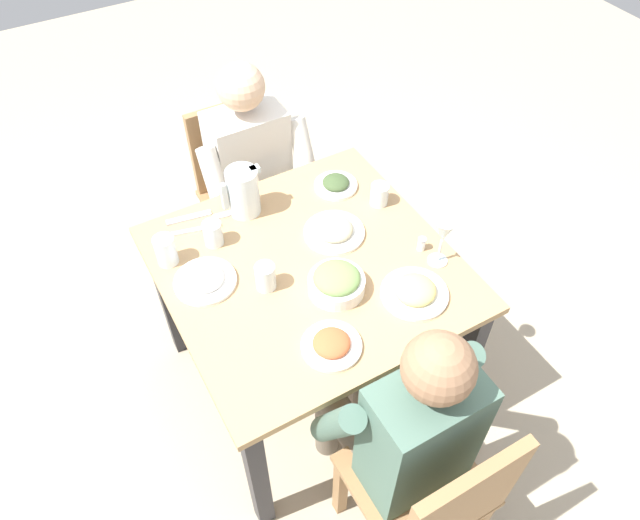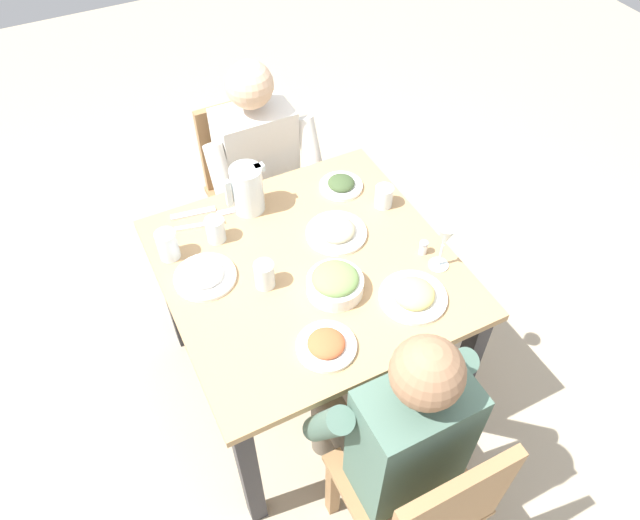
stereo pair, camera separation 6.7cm
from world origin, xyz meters
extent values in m
plane|color=tan|center=(0.00, 0.00, 0.00)|extent=(8.00, 8.00, 0.00)
cube|color=tan|center=(0.00, 0.00, 0.73)|extent=(0.99, 0.99, 0.03)
cube|color=#232328|center=(-0.44, -0.44, 0.36)|extent=(0.06, 0.06, 0.72)
cube|color=#232328|center=(0.44, -0.44, 0.36)|extent=(0.06, 0.06, 0.72)
cube|color=#232328|center=(-0.44, 0.44, 0.36)|extent=(0.06, 0.06, 0.72)
cube|color=#232328|center=(0.44, 0.44, 0.36)|extent=(0.06, 0.06, 0.72)
cube|color=#997047|center=(-0.26, -0.89, 0.21)|extent=(0.04, 0.04, 0.41)
cube|color=#997047|center=(0.08, -0.89, 0.21)|extent=(0.04, 0.04, 0.41)
cube|color=#997047|center=(-0.26, -0.55, 0.21)|extent=(0.04, 0.04, 0.41)
cube|color=#997047|center=(0.08, -0.55, 0.21)|extent=(0.04, 0.04, 0.41)
cube|color=#997047|center=(-0.09, -0.72, 0.43)|extent=(0.40, 0.40, 0.03)
cube|color=#997047|center=(-0.09, -0.90, 0.65)|extent=(0.38, 0.04, 0.42)
cube|color=#997047|center=(0.18, 0.55, 0.21)|extent=(0.04, 0.04, 0.41)
cube|color=#997047|center=(-0.16, 0.55, 0.21)|extent=(0.04, 0.04, 0.41)
cube|color=#997047|center=(0.01, 0.72, 0.43)|extent=(0.40, 0.40, 0.03)
cube|color=#997047|center=(0.01, 0.90, 0.65)|extent=(0.38, 0.04, 0.42)
cube|color=silver|center=(-0.09, -0.69, 0.69)|extent=(0.32, 0.20, 0.50)
sphere|color=#DBB28E|center=(-0.09, -0.69, 1.06)|extent=(0.19, 0.19, 0.19)
cylinder|color=#665B4C|center=(-0.17, -0.50, 0.41)|extent=(0.11, 0.38, 0.11)
cylinder|color=#665B4C|center=(-0.17, -0.31, 0.22)|extent=(0.10, 0.10, 0.44)
cylinder|color=silver|center=(-0.29, -0.55, 0.71)|extent=(0.08, 0.23, 0.37)
cylinder|color=#665B4C|center=(0.00, -0.50, 0.41)|extent=(0.11, 0.38, 0.11)
cylinder|color=#665B4C|center=(0.00, -0.31, 0.22)|extent=(0.10, 0.10, 0.44)
cylinder|color=silver|center=(0.11, -0.55, 0.71)|extent=(0.08, 0.23, 0.37)
cube|color=#4C6B5B|center=(0.01, 0.69, 0.69)|extent=(0.32, 0.20, 0.50)
sphere|color=#936B4C|center=(0.01, 0.69, 1.06)|extent=(0.19, 0.19, 0.19)
cylinder|color=#665B4C|center=(0.10, 0.50, 0.41)|extent=(0.11, 0.38, 0.11)
cylinder|color=#665B4C|center=(0.10, 0.31, 0.22)|extent=(0.10, 0.10, 0.44)
cylinder|color=#4C6B5B|center=(0.21, 0.55, 0.71)|extent=(0.08, 0.23, 0.37)
cylinder|color=#665B4C|center=(-0.07, 0.50, 0.41)|extent=(0.11, 0.38, 0.11)
cylinder|color=#665B4C|center=(-0.07, 0.31, 0.22)|extent=(0.10, 0.10, 0.44)
cylinder|color=#4C6B5B|center=(-0.19, 0.55, 0.71)|extent=(0.08, 0.23, 0.37)
cylinder|color=silver|center=(0.07, -0.36, 0.84)|extent=(0.12, 0.12, 0.19)
cube|color=silver|center=(0.15, -0.36, 0.85)|extent=(0.02, 0.02, 0.11)
cube|color=silver|center=(0.02, -0.36, 0.93)|extent=(0.04, 0.03, 0.02)
cylinder|color=white|center=(-0.03, 0.14, 0.78)|extent=(0.19, 0.19, 0.05)
ellipsoid|color=#759951|center=(-0.03, 0.14, 0.81)|extent=(0.16, 0.16, 0.06)
cylinder|color=white|center=(0.10, 0.34, 0.76)|extent=(0.19, 0.19, 0.01)
ellipsoid|color=#CC5B33|center=(0.10, 0.34, 0.77)|extent=(0.12, 0.12, 0.04)
cylinder|color=white|center=(-0.16, -0.09, 0.76)|extent=(0.22, 0.22, 0.01)
ellipsoid|color=#B7AD89|center=(-0.16, -0.09, 0.78)|extent=(0.14, 0.14, 0.05)
cylinder|color=white|center=(0.34, -0.10, 0.76)|extent=(0.21, 0.21, 0.01)
ellipsoid|color=white|center=(0.34, -0.10, 0.77)|extent=(0.13, 0.13, 0.05)
cylinder|color=white|center=(-0.30, -0.31, 0.76)|extent=(0.17, 0.17, 0.01)
ellipsoid|color=#3D512D|center=(-0.30, -0.31, 0.77)|extent=(0.11, 0.11, 0.04)
cylinder|color=white|center=(-0.25, 0.29, 0.76)|extent=(0.23, 0.23, 0.01)
ellipsoid|color=#E0C670|center=(-0.25, 0.29, 0.78)|extent=(0.14, 0.14, 0.06)
cylinder|color=silver|center=(-0.39, -0.15, 0.79)|extent=(0.07, 0.07, 0.09)
cylinder|color=silver|center=(0.42, -0.26, 0.81)|extent=(0.07, 0.07, 0.11)
cylinder|color=silver|center=(0.17, 0.01, 0.80)|extent=(0.07, 0.07, 0.10)
cylinder|color=silver|center=(0.24, -0.26, 0.80)|extent=(0.07, 0.07, 0.10)
cylinder|color=silver|center=(-0.41, 0.21, 0.75)|extent=(0.07, 0.07, 0.01)
cylinder|color=silver|center=(-0.41, 0.21, 0.81)|extent=(0.01, 0.01, 0.10)
cone|color=silver|center=(-0.41, 0.21, 0.90)|extent=(0.08, 0.08, 0.09)
cylinder|color=white|center=(-0.39, 0.13, 0.77)|extent=(0.03, 0.03, 0.04)
cylinder|color=#B2B2B7|center=(-0.39, 0.13, 0.80)|extent=(0.03, 0.03, 0.01)
cube|color=silver|center=(0.11, -0.37, 0.75)|extent=(0.17, 0.05, 0.01)
cube|color=silver|center=(0.28, -0.36, 0.75)|extent=(0.18, 0.06, 0.01)
cube|color=silver|center=(0.28, -0.43, 0.75)|extent=(0.17, 0.05, 0.01)
camera|label=1|loc=(0.64, 1.22, 2.31)|focal=33.30mm
camera|label=2|loc=(0.58, 1.25, 2.31)|focal=33.30mm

